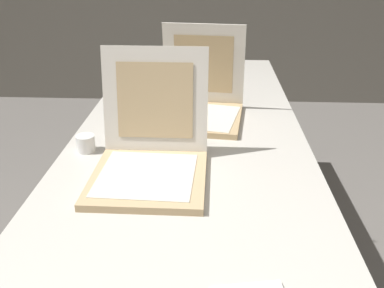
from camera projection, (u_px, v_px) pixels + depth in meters
table at (189, 149)px, 1.54m from camera, size 0.85×2.34×0.72m
pizza_box_front at (150, 159)px, 1.26m from camera, size 0.34×0.39×0.35m
pizza_box_middle at (199, 105)px, 1.68m from camera, size 0.37×0.37×0.36m
cup_white_far at (142, 98)px, 1.83m from camera, size 0.06×0.06×0.06m
cup_white_mid at (125, 125)px, 1.56m from camera, size 0.06×0.06×0.06m
cup_white_near_center at (86, 143)px, 1.41m from camera, size 0.06×0.06×0.06m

